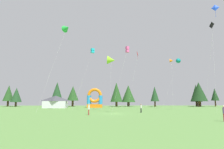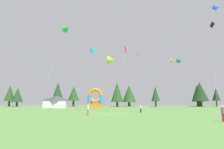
# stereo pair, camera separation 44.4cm
# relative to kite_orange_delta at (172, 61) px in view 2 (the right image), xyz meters

# --- Properties ---
(ground_plane) EXTENTS (120.00, 120.00, 0.00)m
(ground_plane) POSITION_rel_kite_orange_delta_xyz_m (-20.20, -26.17, -15.58)
(ground_plane) COLOR #5B8C42
(kite_orange_delta) EXTENTS (2.58, 5.78, 16.26)m
(kite_orange_delta) POSITION_rel_kite_orange_delta_xyz_m (0.00, 0.00, 0.00)
(kite_orange_delta) COLOR orange
(kite_orange_delta) RESTS_ON ground_plane
(kite_black_diamond) EXTENTS (5.20, 8.41, 22.78)m
(kite_black_diamond) POSITION_rel_kite_orange_delta_xyz_m (6.41, -14.21, 6.41)
(kite_black_diamond) COLOR black
(kite_black_diamond) RESTS_ON ground_plane
(kite_lime_delta) EXTENTS (2.31, 3.94, 13.88)m
(kite_lime_delta) POSITION_rel_kite_orange_delta_xyz_m (-20.40, -13.51, -2.85)
(kite_lime_delta) COLOR #8CD826
(kite_lime_delta) RESTS_ON ground_plane
(kite_pink_box) EXTENTS (3.41, 1.76, 12.47)m
(kite_pink_box) POSITION_rel_kite_orange_delta_xyz_m (-17.67, -26.97, -3.72)
(kite_pink_box) COLOR #EA599E
(kite_pink_box) RESTS_ON ground_plane
(kite_red_diamond) EXTENTS (3.83, 3.08, 17.57)m
(kite_red_diamond) POSITION_rel_kite_orange_delta_xyz_m (-11.79, -3.64, 1.27)
(kite_red_diamond) COLOR red
(kite_red_diamond) RESTS_ON ground_plane
(kite_teal_delta) EXTENTS (5.25, 3.30, 14.28)m
(kite_teal_delta) POSITION_rel_kite_orange_delta_xyz_m (-1.55, -9.77, -2.06)
(kite_teal_delta) COLOR #0C7F7A
(kite_teal_delta) RESTS_ON ground_plane
(kite_blue_diamond) EXTENTS (1.94, 5.23, 23.19)m
(kite_blue_diamond) POSITION_rel_kite_orange_delta_xyz_m (2.26, -22.82, 6.85)
(kite_blue_diamond) COLOR blue
(kite_blue_diamond) RESTS_ON ground_plane
(kite_green_delta) EXTENTS (5.79, 6.25, 21.11)m
(kite_green_delta) POSITION_rel_kite_orange_delta_xyz_m (-31.50, -16.37, 4.56)
(kite_green_delta) COLOR green
(kite_green_delta) RESTS_ON ground_plane
(kite_cyan_box) EXTENTS (4.81, 2.52, 15.03)m
(kite_cyan_box) POSITION_rel_kite_orange_delta_xyz_m (-25.01, -16.24, -1.13)
(kite_cyan_box) COLOR #19B7CC
(kite_cyan_box) RESTS_ON ground_plane
(person_left_edge) EXTENTS (0.41, 0.41, 1.71)m
(person_left_edge) POSITION_rel_kite_orange_delta_xyz_m (-14.60, -23.04, -14.57)
(person_left_edge) COLOR black
(person_left_edge) RESTS_ON ground_plane
(person_midfield) EXTENTS (0.36, 0.36, 1.83)m
(person_midfield) POSITION_rel_kite_orange_delta_xyz_m (-8.04, -39.80, -14.49)
(person_midfield) COLOR #B21E26
(person_midfield) RESTS_ON ground_plane
(person_far_side) EXTENTS (0.39, 0.39, 1.88)m
(person_far_side) POSITION_rel_kite_orange_delta_xyz_m (-24.48, -29.24, -14.47)
(person_far_side) COLOR #B21E26
(person_far_side) RESTS_ON ground_plane
(inflatable_yellow_castle) EXTENTS (5.24, 4.45, 6.65)m
(inflatable_yellow_castle) POSITION_rel_kite_orange_delta_xyz_m (-25.66, 5.15, -13.20)
(inflatable_yellow_castle) COLOR orange
(inflatable_yellow_castle) RESTS_ON ground_plane
(festival_tent) EXTENTS (7.25, 4.31, 4.00)m
(festival_tent) POSITION_rel_kite_orange_delta_xyz_m (-38.33, 1.73, -13.58)
(festival_tent) COLOR silver
(festival_tent) RESTS_ON ground_plane
(tree_row_0) EXTENTS (4.28, 4.28, 8.80)m
(tree_row_0) POSITION_rel_kite_orange_delta_xyz_m (-62.55, 19.26, -10.12)
(tree_row_0) COLOR #4C331E
(tree_row_0) RESTS_ON ground_plane
(tree_row_1) EXTENTS (4.35, 4.35, 7.60)m
(tree_row_1) POSITION_rel_kite_orange_delta_xyz_m (-58.37, 17.25, -10.92)
(tree_row_1) COLOR #4C331E
(tree_row_1) RESTS_ON ground_plane
(tree_row_2) EXTENTS (4.28, 4.28, 9.72)m
(tree_row_2) POSITION_rel_kite_orange_delta_xyz_m (-41.21, 14.33, -9.38)
(tree_row_2) COLOR #4C331E
(tree_row_2) RESTS_ON ground_plane
(tree_row_3) EXTENTS (4.78, 4.78, 8.41)m
(tree_row_3) POSITION_rel_kite_orange_delta_xyz_m (-35.66, 18.47, -10.24)
(tree_row_3) COLOR #4C331E
(tree_row_3) RESTS_ON ground_plane
(tree_row_4) EXTENTS (4.94, 4.94, 9.79)m
(tree_row_4) POSITION_rel_kite_orange_delta_xyz_m (-17.57, 16.30, -9.78)
(tree_row_4) COLOR #4C331E
(tree_row_4) RESTS_ON ground_plane
(tree_row_5) EXTENTS (5.85, 5.85, 8.92)m
(tree_row_5) POSITION_rel_kite_orange_delta_xyz_m (-12.36, 19.17, -10.27)
(tree_row_5) COLOR #4C331E
(tree_row_5) RESTS_ON ground_plane
(tree_row_6) EXTENTS (3.38, 3.38, 8.07)m
(tree_row_6) POSITION_rel_kite_orange_delta_xyz_m (-2.17, 14.92, -10.53)
(tree_row_6) COLOR #4C331E
(tree_row_6) RESTS_ON ground_plane
(tree_row_7) EXTENTS (6.49, 6.49, 9.94)m
(tree_row_7) POSITION_rel_kite_orange_delta_xyz_m (16.15, 15.35, -9.58)
(tree_row_7) COLOR #4C331E
(tree_row_7) RESTS_ON ground_plane
(tree_row_8) EXTENTS (4.88, 4.88, 9.24)m
(tree_row_8) POSITION_rel_kite_orange_delta_xyz_m (16.92, 19.43, -10.01)
(tree_row_8) COLOR #4C331E
(tree_row_8) RESTS_ON ground_plane
(tree_row_9) EXTENTS (3.07, 3.07, 7.45)m
(tree_row_9) POSITION_rel_kite_orange_delta_xyz_m (22.86, 15.67, -10.71)
(tree_row_9) COLOR #4C331E
(tree_row_9) RESTS_ON ground_plane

